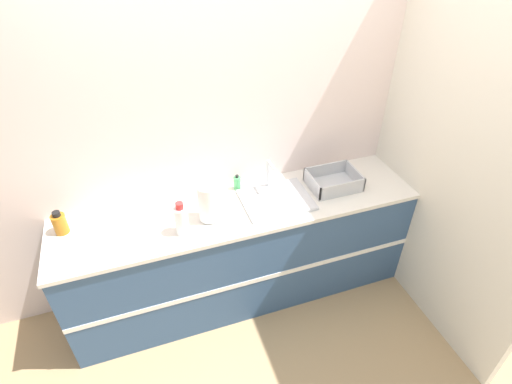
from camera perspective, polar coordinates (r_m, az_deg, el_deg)
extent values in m
plane|color=tan|center=(3.22, -0.23, -17.53)|extent=(12.00, 12.00, 0.00)
cube|color=silver|center=(2.79, -4.37, 8.54)|extent=(4.92, 0.06, 2.60)
cube|color=beige|center=(3.10, 21.35, 9.06)|extent=(0.06, 2.57, 2.60)
cube|color=#33517A|center=(3.07, -2.01, -8.73)|extent=(2.52, 0.57, 0.85)
cube|color=white|center=(2.89, -0.28, -12.52)|extent=(2.52, 0.01, 0.04)
cube|color=silver|center=(2.77, -2.20, -2.32)|extent=(2.54, 0.60, 0.03)
cube|color=silver|center=(2.81, 2.92, -1.10)|extent=(0.48, 0.38, 0.02)
cylinder|color=silver|center=(2.87, 1.73, 2.71)|extent=(0.02, 0.02, 0.21)
cylinder|color=silver|center=(2.76, 2.21, 3.86)|extent=(0.02, 0.12, 0.02)
cylinder|color=#4C4C51|center=(2.68, -6.61, -3.71)|extent=(0.10, 0.10, 0.01)
cylinder|color=white|center=(2.59, -6.82, -1.43)|extent=(0.14, 0.14, 0.26)
cube|color=#B7BABF|center=(3.00, 10.92, 0.94)|extent=(0.36, 0.28, 0.01)
cube|color=#B7BABF|center=(2.88, 12.28, 0.39)|extent=(0.36, 0.01, 0.10)
cube|color=#B7BABF|center=(3.07, 9.89, 3.17)|extent=(0.36, 0.01, 0.10)
cube|color=#B7BABF|center=(2.90, 8.03, 1.20)|extent=(0.01, 0.28, 0.10)
cube|color=#B7BABF|center=(3.05, 13.91, 2.42)|extent=(0.01, 0.28, 0.10)
cylinder|color=white|center=(2.54, -10.59, -4.04)|extent=(0.09, 0.09, 0.19)
cylinder|color=red|center=(2.46, -10.90, -1.95)|extent=(0.05, 0.05, 0.04)
cylinder|color=#B26B19|center=(2.80, -26.19, -4.12)|extent=(0.09, 0.09, 0.13)
cylinder|color=black|center=(2.76, -26.64, -2.83)|extent=(0.05, 0.05, 0.03)
cylinder|color=#4CB266|center=(2.90, -2.70, 1.28)|extent=(0.05, 0.05, 0.10)
cylinder|color=black|center=(2.86, -2.73, 2.25)|extent=(0.02, 0.02, 0.02)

